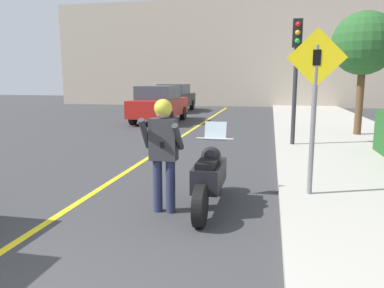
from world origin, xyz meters
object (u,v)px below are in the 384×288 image
(person_biker, at_px, (163,144))
(motorcycle, at_px, (210,177))
(street_tree, at_px, (364,44))
(parked_car_red, at_px, (159,104))
(traffic_light, at_px, (296,58))
(crossing_sign, at_px, (315,97))
(parked_car_black, at_px, (175,97))

(person_biker, bearing_deg, motorcycle, 28.40)
(motorcycle, relative_size, street_tree, 0.53)
(person_biker, xyz_separation_m, parked_car_red, (-3.54, 11.54, -0.18))
(motorcycle, height_order, traffic_light, traffic_light)
(crossing_sign, distance_m, parked_car_red, 12.04)
(crossing_sign, relative_size, parked_car_black, 0.63)
(parked_car_red, height_order, parked_car_black, same)
(motorcycle, distance_m, street_tree, 9.27)
(motorcycle, distance_m, parked_car_black, 17.90)
(person_biker, distance_m, traffic_light, 6.44)
(motorcycle, xyz_separation_m, traffic_light, (1.55, 5.52, 2.07))
(traffic_light, xyz_separation_m, street_tree, (2.28, 2.51, 0.56))
(crossing_sign, bearing_deg, person_biker, -155.65)
(street_tree, bearing_deg, parked_car_black, 133.84)
(person_biker, distance_m, street_tree, 9.71)
(crossing_sign, bearing_deg, parked_car_black, 111.56)
(person_biker, relative_size, parked_car_black, 0.41)
(crossing_sign, distance_m, traffic_light, 4.94)
(crossing_sign, xyz_separation_m, parked_car_red, (-5.74, 10.55, -0.86))
(person_biker, distance_m, parked_car_red, 12.07)
(person_biker, bearing_deg, parked_car_red, 107.06)
(parked_car_red, bearing_deg, traffic_light, -44.78)
(crossing_sign, height_order, traffic_light, traffic_light)
(motorcycle, height_order, street_tree, street_tree)
(traffic_light, xyz_separation_m, parked_car_black, (-6.52, 11.68, -1.71))
(crossing_sign, bearing_deg, parked_car_red, 118.55)
(crossing_sign, relative_size, traffic_light, 0.76)
(crossing_sign, bearing_deg, traffic_light, 90.14)
(motorcycle, xyz_separation_m, person_biker, (-0.64, -0.34, 0.54))
(traffic_light, relative_size, parked_car_black, 0.83)
(traffic_light, height_order, parked_car_red, traffic_light)
(person_biker, height_order, parked_car_red, person_biker)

